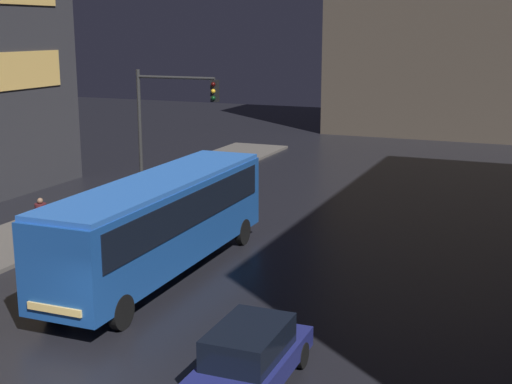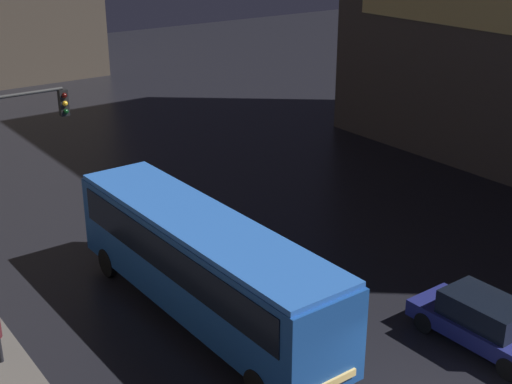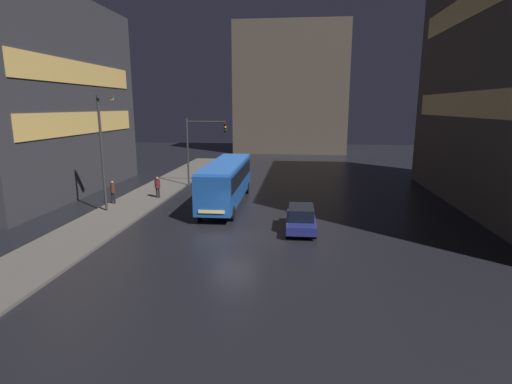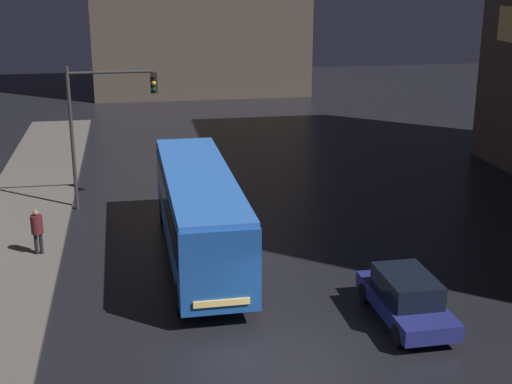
{
  "view_description": "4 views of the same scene",
  "coord_description": "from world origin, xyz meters",
  "px_view_note": "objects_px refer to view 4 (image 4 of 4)",
  "views": [
    {
      "loc": [
        9.8,
        -12.11,
        8.11
      ],
      "look_at": [
        -0.07,
        11.57,
        2.22
      ],
      "focal_mm": 50.0,
      "sensor_mm": 36.0,
      "label": 1
    },
    {
      "loc": [
        -11.8,
        -8.62,
        11.74
      ],
      "look_at": [
        2.11,
        10.38,
        2.41
      ],
      "focal_mm": 50.0,
      "sensor_mm": 36.0,
      "label": 2
    },
    {
      "loc": [
        3.66,
        -21.98,
        7.49
      ],
      "look_at": [
        0.51,
        6.99,
        1.22
      ],
      "focal_mm": 28.0,
      "sensor_mm": 36.0,
      "label": 3
    },
    {
      "loc": [
        -4.12,
        -16.96,
        10.35
      ],
      "look_at": [
        0.42,
        8.61,
        2.21
      ],
      "focal_mm": 50.0,
      "sensor_mm": 36.0,
      "label": 4
    }
  ],
  "objects_px": {
    "traffic_light_main": "(101,112)",
    "car_taxi": "(406,297)",
    "bus_near": "(199,207)",
    "pedestrian_mid": "(37,227)"
  },
  "relations": [
    {
      "from": "bus_near",
      "to": "car_taxi",
      "type": "height_order",
      "value": "bus_near"
    },
    {
      "from": "car_taxi",
      "to": "pedestrian_mid",
      "type": "relative_size",
      "value": 2.48
    },
    {
      "from": "traffic_light_main",
      "to": "car_taxi",
      "type": "bearing_deg",
      "value": -53.83
    },
    {
      "from": "pedestrian_mid",
      "to": "traffic_light_main",
      "type": "height_order",
      "value": "traffic_light_main"
    },
    {
      "from": "bus_near",
      "to": "traffic_light_main",
      "type": "distance_m",
      "value": 7.94
    },
    {
      "from": "bus_near",
      "to": "car_taxi",
      "type": "xyz_separation_m",
      "value": [
        5.72,
        -5.97,
        -1.28
      ]
    },
    {
      "from": "bus_near",
      "to": "pedestrian_mid",
      "type": "distance_m",
      "value": 6.11
    },
    {
      "from": "car_taxi",
      "to": "bus_near",
      "type": "bearing_deg",
      "value": -47.04
    },
    {
      "from": "car_taxi",
      "to": "pedestrian_mid",
      "type": "bearing_deg",
      "value": -32.36
    },
    {
      "from": "pedestrian_mid",
      "to": "traffic_light_main",
      "type": "xyz_separation_m",
      "value": [
        2.38,
        5.53,
        3.17
      ]
    }
  ]
}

